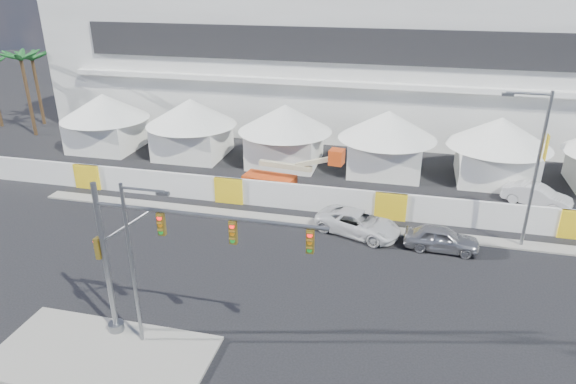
% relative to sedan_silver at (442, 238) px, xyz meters
% --- Properties ---
extents(ground, '(160.00, 160.00, 0.00)m').
position_rel_sedan_silver_xyz_m(ground, '(-9.37, -10.85, -0.79)').
color(ground, black).
rests_on(ground, ground).
extents(median_island, '(10.00, 5.00, 0.15)m').
position_rel_sedan_silver_xyz_m(median_island, '(-15.37, -13.85, -0.71)').
color(median_island, gray).
rests_on(median_island, ground).
extents(stadium, '(80.00, 24.80, 21.98)m').
position_rel_sedan_silver_xyz_m(stadium, '(-0.66, 30.66, 8.66)').
color(stadium, silver).
rests_on(stadium, ground).
extents(tent_row, '(53.40, 8.40, 5.40)m').
position_rel_sedan_silver_xyz_m(tent_row, '(-8.87, 13.15, 2.36)').
color(tent_row, white).
rests_on(tent_row, ground).
extents(hoarding_fence, '(70.00, 0.25, 2.00)m').
position_rel_sedan_silver_xyz_m(hoarding_fence, '(-3.37, 3.65, 0.21)').
color(hoarding_fence, white).
rests_on(hoarding_fence, ground).
extents(palm_cluster, '(10.60, 10.60, 8.55)m').
position_rel_sedan_silver_xyz_m(palm_cluster, '(-42.83, 18.66, 6.10)').
color(palm_cluster, '#47331E').
rests_on(palm_cluster, ground).
extents(sedan_silver, '(2.01, 4.67, 1.57)m').
position_rel_sedan_silver_xyz_m(sedan_silver, '(0.00, 0.00, 0.00)').
color(sedan_silver, '#9B9BA0').
rests_on(sedan_silver, ground).
extents(pickup_curb, '(4.32, 6.22, 1.58)m').
position_rel_sedan_silver_xyz_m(pickup_curb, '(-5.32, 0.89, 0.00)').
color(pickup_curb, silver).
rests_on(pickup_curb, ground).
extents(lot_car_a, '(3.54, 5.09, 1.59)m').
position_rel_sedan_silver_xyz_m(lot_car_a, '(7.15, 8.53, 0.01)').
color(lot_car_a, silver).
rests_on(lot_car_a, ground).
extents(traffic_mast, '(10.65, 0.76, 7.77)m').
position_rel_sedan_silver_xyz_m(traffic_mast, '(-13.44, -12.09, 3.70)').
color(traffic_mast, gray).
rests_on(traffic_mast, median_island).
extents(streetlight_median, '(2.22, 0.22, 8.04)m').
position_rel_sedan_silver_xyz_m(streetlight_median, '(-13.84, -12.45, 3.98)').
color(streetlight_median, gray).
rests_on(streetlight_median, median_island).
extents(streetlight_curb, '(2.96, 0.67, 10.01)m').
position_rel_sedan_silver_xyz_m(streetlight_curb, '(4.82, 1.65, 5.02)').
color(streetlight_curb, slate).
rests_on(streetlight_curb, ground).
extents(boom_lift, '(8.18, 2.34, 4.09)m').
position_rel_sedan_silver_xyz_m(boom_lift, '(-12.28, 6.62, 0.32)').
color(boom_lift, '#D14213').
rests_on(boom_lift, ground).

